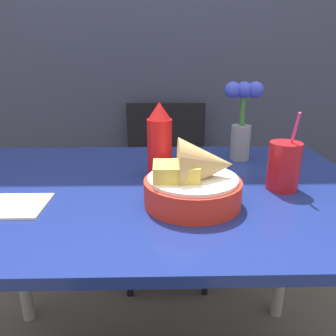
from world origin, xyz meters
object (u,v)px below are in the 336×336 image
Objects in this scene: ketchup_bottle at (160,142)px; drink_cup at (284,167)px; food_basket at (196,181)px; flower_vase at (242,118)px; chair_far_window at (166,175)px.

drink_cup is at bearing -16.71° from ketchup_bottle.
food_basket is 0.41m from flower_vase.
food_basket is 0.21m from ketchup_bottle.
food_basket is at bearing -159.43° from drink_cup.
chair_far_window is 4.21× the size of drink_cup.
ketchup_bottle reaches higher than food_basket.
food_basket is at bearing -65.59° from ketchup_bottle.
drink_cup is at bearing 20.57° from food_basket.
ketchup_bottle is 0.84× the size of flower_vase.
food_basket is 1.06× the size of ketchup_bottle.
chair_far_window is 0.69m from flower_vase.
chair_far_window is 3.80× the size of food_basket.
drink_cup reaches higher than food_basket.
chair_far_window is 0.92m from food_basket.
ketchup_bottle reaches higher than drink_cup.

